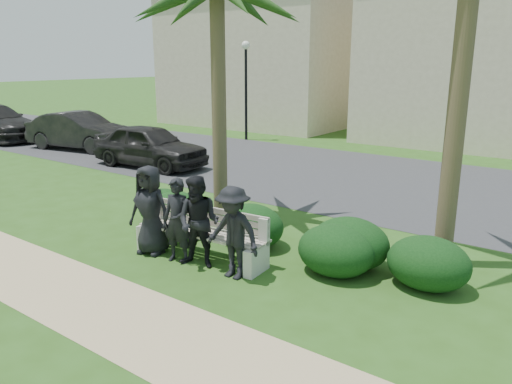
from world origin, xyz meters
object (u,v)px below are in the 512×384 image
(street_lamp, at_px, (246,73))
(car_b, at_px, (79,131))
(man_d, at_px, (233,233))
(park_bench, at_px, (201,237))
(man_b, at_px, (178,221))
(car_a, at_px, (150,146))
(man_c, at_px, (199,222))
(man_a, at_px, (150,210))

(street_lamp, relative_size, car_b, 0.96)
(street_lamp, distance_m, man_d, 14.94)
(park_bench, xyz_separation_m, man_b, (-0.23, -0.35, 0.35))
(car_b, bearing_deg, car_a, -108.08)
(man_c, bearing_deg, park_bench, 112.08)
(street_lamp, bearing_deg, man_b, -57.39)
(street_lamp, bearing_deg, car_a, -81.49)
(park_bench, bearing_deg, man_a, -163.92)
(man_b, height_order, man_c, man_c)
(man_c, xyz_separation_m, car_a, (-7.08, 5.25, -0.10))
(street_lamp, distance_m, man_c, 14.50)
(park_bench, xyz_separation_m, man_a, (-0.93, -0.35, 0.43))
(man_c, relative_size, car_b, 0.36)
(street_lamp, relative_size, man_a, 2.58)
(street_lamp, relative_size, park_bench, 1.65)
(park_bench, distance_m, man_a, 1.08)
(man_c, relative_size, man_d, 1.04)
(man_b, bearing_deg, man_a, 166.82)
(man_d, bearing_deg, man_a, -178.23)
(car_a, bearing_deg, man_a, -136.32)
(park_bench, height_order, car_b, car_b)
(man_a, xyz_separation_m, man_b, (0.70, 0.00, -0.07))
(man_a, bearing_deg, man_c, -9.17)
(street_lamp, bearing_deg, park_bench, -55.82)
(man_c, xyz_separation_m, man_d, (0.76, -0.00, -0.03))
(man_a, xyz_separation_m, man_c, (1.15, 0.06, -0.02))
(man_d, height_order, car_a, man_d)
(car_a, relative_size, car_b, 0.93)
(park_bench, bearing_deg, man_b, -128.11)
(park_bench, relative_size, car_b, 0.58)
(street_lamp, height_order, car_a, street_lamp)
(man_c, distance_m, man_d, 0.76)
(park_bench, bearing_deg, car_a, 139.44)
(man_c, height_order, man_d, man_c)
(man_a, height_order, man_d, man_a)
(park_bench, relative_size, man_d, 1.68)
(park_bench, distance_m, man_b, 0.55)
(park_bench, distance_m, man_d, 1.09)
(man_a, xyz_separation_m, man_d, (1.91, 0.05, -0.05))
(man_b, relative_size, car_a, 0.37)
(street_lamp, distance_m, man_a, 13.93)
(man_a, distance_m, car_a, 7.96)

